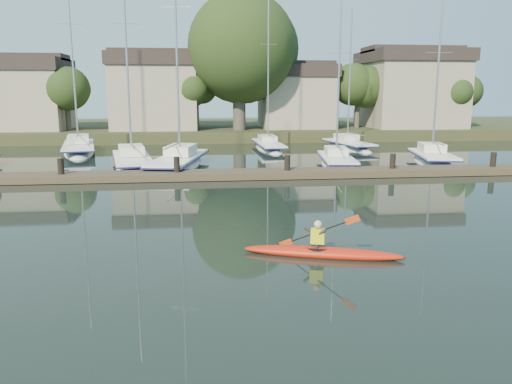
{
  "coord_description": "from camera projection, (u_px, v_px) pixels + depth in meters",
  "views": [
    {
      "loc": [
        -1.69,
        -12.75,
        4.63
      ],
      "look_at": [
        0.18,
        4.1,
        1.2
      ],
      "focal_mm": 35.0,
      "sensor_mm": 36.0,
      "label": 1
    }
  ],
  "objects": [
    {
      "name": "sailboat_5",
      "position": [
        79.0,
        155.0,
        38.37
      ],
      "size": [
        4.3,
        10.14,
        16.34
      ],
      "rotation": [
        0.0,
        0.0,
        0.21
      ],
      "color": "white",
      "rests_on": "ground"
    },
    {
      "name": "sailboat_4",
      "position": [
        432.0,
        166.0,
        33.03
      ],
      "size": [
        3.62,
        7.55,
        12.34
      ],
      "rotation": [
        0.0,
        0.0,
        -0.21
      ],
      "color": "white",
      "rests_on": "ground"
    },
    {
      "name": "dock",
      "position": [
        233.0,
        174.0,
        27.12
      ],
      "size": [
        34.0,
        2.0,
        1.8
      ],
      "color": "#483729",
      "rests_on": "ground"
    },
    {
      "name": "sailboat_3",
      "position": [
        336.0,
        168.0,
        31.91
      ],
      "size": [
        2.95,
        7.67,
        12.06
      ],
      "rotation": [
        0.0,
        0.0,
        -0.13
      ],
      "color": "white",
      "rests_on": "ground"
    },
    {
      "name": "sailboat_6",
      "position": [
        268.0,
        151.0,
        40.9
      ],
      "size": [
        2.14,
        8.98,
        14.21
      ],
      "rotation": [
        0.0,
        0.0,
        0.03
      ],
      "color": "white",
      "rests_on": "ground"
    },
    {
      "name": "sailboat_7",
      "position": [
        348.0,
        151.0,
        41.17
      ],
      "size": [
        3.36,
        7.9,
        12.36
      ],
      "rotation": [
        0.0,
        0.0,
        0.18
      ],
      "color": "white",
      "rests_on": "ground"
    },
    {
      "name": "kayak",
      "position": [
        322.0,
        250.0,
        14.22
      ],
      "size": [
        4.57,
        1.91,
        1.47
      ],
      "rotation": [
        0.0,
        0.0,
        -0.29
      ],
      "color": "red",
      "rests_on": "ground"
    },
    {
      "name": "sailboat_1",
      "position": [
        133.0,
        170.0,
        31.23
      ],
      "size": [
        3.91,
        9.35,
        14.87
      ],
      "rotation": [
        0.0,
        0.0,
        0.19
      ],
      "color": "white",
      "rests_on": "ground"
    },
    {
      "name": "sailboat_2",
      "position": [
        179.0,
        170.0,
        31.06
      ],
      "size": [
        4.17,
        10.14,
        16.36
      ],
      "rotation": [
        0.0,
        0.0,
        -0.19
      ],
      "color": "white",
      "rests_on": "ground"
    },
    {
      "name": "shore",
      "position": [
        232.0,
        105.0,
        52.3
      ],
      "size": [
        90.0,
        25.25,
        12.75
      ],
      "color": "#2A361B",
      "rests_on": "ground"
    },
    {
      "name": "ground",
      "position": [
        266.0,
        265.0,
        13.52
      ],
      "size": [
        160.0,
        160.0,
        0.0
      ],
      "primitive_type": "plane",
      "color": "black",
      "rests_on": "ground"
    }
  ]
}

